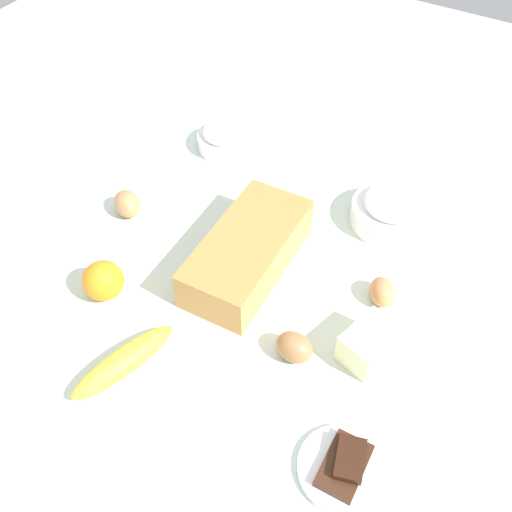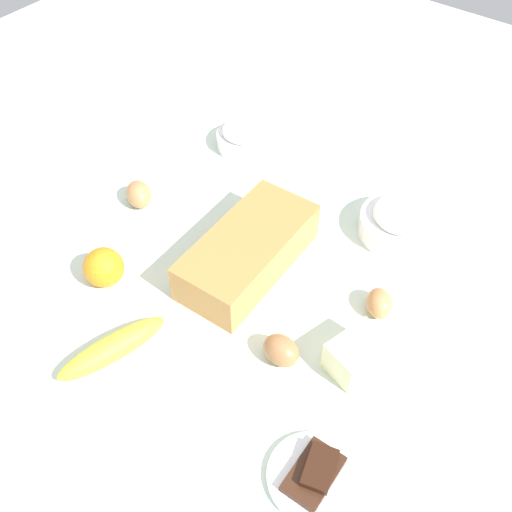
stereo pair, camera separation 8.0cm
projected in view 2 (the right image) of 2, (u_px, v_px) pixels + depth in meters
name	position (u px, v px, depth m)	size (l,w,h in m)	color
ground_plane	(256.00, 274.00, 1.08)	(2.40, 2.40, 0.02)	silver
loaf_pan	(248.00, 251.00, 1.05)	(0.29, 0.14, 0.08)	#B77A3D
flour_bowl	(245.00, 136.00, 1.30)	(0.12, 0.12, 0.06)	white
sugar_bowl	(401.00, 221.00, 1.11)	(0.16, 0.16, 0.07)	white
banana	(113.00, 348.00, 0.94)	(0.19, 0.04, 0.04)	yellow
orange_fruit	(104.00, 267.00, 1.03)	(0.07, 0.07, 0.07)	orange
butter_block	(357.00, 355.00, 0.92)	(0.09, 0.06, 0.06)	#F4EDB2
egg_near_butter	(379.00, 303.00, 0.99)	(0.04, 0.04, 0.06)	#BA7E4C
egg_beside_bowl	(139.00, 194.00, 1.17)	(0.05, 0.05, 0.07)	#B67B4A
egg_loose	(281.00, 350.00, 0.93)	(0.05, 0.05, 0.06)	#A16C41
chocolate_plate	(314.00, 475.00, 0.81)	(0.13, 0.13, 0.03)	white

